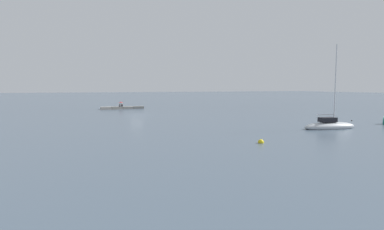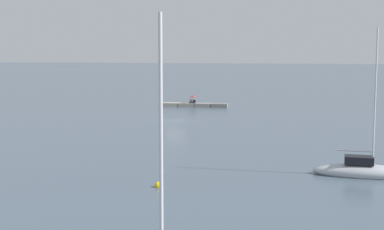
{
  "view_description": "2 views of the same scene",
  "coord_description": "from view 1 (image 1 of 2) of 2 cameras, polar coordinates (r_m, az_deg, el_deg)",
  "views": [
    {
      "loc": [
        12.04,
        60.52,
        5.57
      ],
      "look_at": [
        -4.12,
        19.22,
        1.51
      ],
      "focal_mm": 29.2,
      "sensor_mm": 36.0,
      "label": 1
    },
    {
      "loc": [
        -13.64,
        72.58,
        9.69
      ],
      "look_at": [
        -5.36,
        19.68,
        3.23
      ],
      "focal_mm": 53.68,
      "sensor_mm": 36.0,
      "label": 2
    }
  ],
  "objects": [
    {
      "name": "ground_plane",
      "position": [
        61.96,
        -10.08,
        -0.0
      ],
      "size": [
        500.0,
        500.0,
        0.0
      ],
      "primitive_type": "plane",
      "color": "#475666"
    },
    {
      "name": "seawall_pier",
      "position": [
        79.24,
        -12.59,
        1.3
      ],
      "size": [
        10.47,
        1.87,
        0.61
      ],
      "color": "slate",
      "rests_on": "ground_plane"
    },
    {
      "name": "person_seated_dark_left",
      "position": [
        79.11,
        -12.67,
        1.7
      ],
      "size": [
        0.47,
        0.65,
        0.73
      ],
      "rotation": [
        0.0,
        0.0,
        -0.16
      ],
      "color": "#1E2333",
      "rests_on": "seawall_pier"
    },
    {
      "name": "person_seated_grey_right",
      "position": [
        79.09,
        -13.08,
        1.69
      ],
      "size": [
        0.47,
        0.65,
        0.73
      ],
      "rotation": [
        0.0,
        0.0,
        -0.16
      ],
      "color": "#1E2333",
      "rests_on": "seawall_pier"
    },
    {
      "name": "umbrella_open_red",
      "position": [
        79.12,
        -12.88,
        2.31
      ],
      "size": [
        1.12,
        1.12,
        1.25
      ],
      "color": "black",
      "rests_on": "seawall_pier"
    },
    {
      "name": "sailboat_grey_mid",
      "position": [
        45.09,
        23.83,
        -1.82
      ],
      "size": [
        7.74,
        2.95,
        11.4
      ],
      "rotation": [
        0.0,
        0.0,
        1.46
      ],
      "color": "#ADB2B7",
      "rests_on": "ground_plane"
    },
    {
      "name": "mooring_buoy_near",
      "position": [
        31.61,
        12.48,
        -4.85
      ],
      "size": [
        0.57,
        0.57,
        0.57
      ],
      "color": "yellow",
      "rests_on": "ground_plane"
    }
  ]
}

